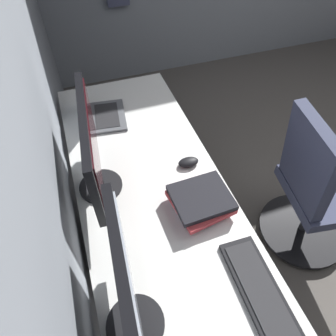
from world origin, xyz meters
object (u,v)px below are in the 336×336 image
(book_stack_near, at_px, (201,200))
(office_chair, at_px, (313,194))
(mouse_main, at_px, (188,162))
(keyboard_main, at_px, (260,292))
(drawer_pedestal, at_px, (158,255))
(monitor_primary, at_px, (129,299))
(laptop_leftmost, at_px, (97,112))
(monitor_secondary, at_px, (92,149))

(book_stack_near, bearing_deg, office_chair, -87.69)
(mouse_main, height_order, office_chair, office_chair)
(mouse_main, height_order, book_stack_near, book_stack_near)
(keyboard_main, bearing_deg, book_stack_near, 7.71)
(drawer_pedestal, bearing_deg, keyboard_main, -149.28)
(drawer_pedestal, xyz_separation_m, book_stack_near, (-0.01, -0.20, 0.42))
(keyboard_main, relative_size, book_stack_near, 1.61)
(monitor_primary, height_order, mouse_main, monitor_primary)
(laptop_leftmost, height_order, mouse_main, laptop_leftmost)
(monitor_secondary, relative_size, mouse_main, 5.58)
(laptop_leftmost, relative_size, mouse_main, 2.98)
(monitor_secondary, height_order, book_stack_near, monitor_secondary)
(monitor_secondary, distance_m, office_chair, 1.27)
(monitor_secondary, height_order, laptop_leftmost, monitor_secondary)
(drawer_pedestal, distance_m, mouse_main, 0.52)
(laptop_leftmost, distance_m, book_stack_near, 0.82)
(monitor_primary, distance_m, keyboard_main, 0.52)
(drawer_pedestal, xyz_separation_m, monitor_primary, (-0.39, 0.19, 0.64))
(office_chair, bearing_deg, book_stack_near, 92.31)
(laptop_leftmost, bearing_deg, monitor_primary, 176.04)
(keyboard_main, distance_m, office_chair, 0.87)
(book_stack_near, distance_m, office_chair, 0.80)
(keyboard_main, xyz_separation_m, mouse_main, (0.67, 0.01, 0.01))
(mouse_main, bearing_deg, book_stack_near, 170.31)
(laptop_leftmost, bearing_deg, office_chair, -124.39)
(laptop_leftmost, relative_size, book_stack_near, 1.18)
(drawer_pedestal, bearing_deg, laptop_leftmost, 8.88)
(monitor_primary, bearing_deg, monitor_secondary, -0.09)
(monitor_secondary, bearing_deg, book_stack_near, -122.44)
(book_stack_near, bearing_deg, monitor_primary, 133.86)
(monitor_primary, relative_size, mouse_main, 5.26)
(monitor_primary, height_order, book_stack_near, monitor_primary)
(drawer_pedestal, distance_m, book_stack_near, 0.47)
(drawer_pedestal, xyz_separation_m, mouse_main, (0.24, -0.24, 0.40))
(office_chair, bearing_deg, monitor_secondary, 78.97)
(office_chair, bearing_deg, keyboard_main, 123.57)
(monitor_primary, relative_size, office_chair, 0.56)
(drawer_pedestal, relative_size, monitor_primary, 1.27)
(drawer_pedestal, height_order, book_stack_near, book_stack_near)
(drawer_pedestal, relative_size, keyboard_main, 1.64)
(drawer_pedestal, relative_size, mouse_main, 6.68)
(monitor_primary, distance_m, book_stack_near, 0.59)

